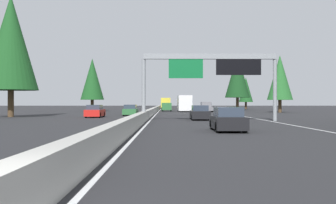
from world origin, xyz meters
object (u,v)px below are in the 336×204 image
(pickup_far_center, at_px, (206,107))
(oncoming_near, at_px, (131,110))
(box_truck_distant_b, at_px, (166,103))
(conifer_left_mid, at_px, (92,79))
(conifer_right_distant, at_px, (246,90))
(conifer_left_near, at_px, (11,43))
(sign_gantry_overhead, at_px, (211,68))
(minivan_mid_center, at_px, (167,106))
(sedan_near_right, at_px, (228,120))
(sedan_mid_left, at_px, (200,113))
(oncoming_far, at_px, (95,112))
(bus_far_right, at_px, (184,103))
(conifer_right_mid, at_px, (280,78))
(conifer_right_far, at_px, (237,76))

(pickup_far_center, distance_m, oncoming_near, 23.80)
(box_truck_distant_b, height_order, conifer_left_mid, conifer_left_mid)
(oncoming_near, bearing_deg, conifer_right_distant, 153.93)
(conifer_left_near, bearing_deg, sign_gantry_overhead, -115.37)
(conifer_right_distant, height_order, conifer_left_near, conifer_left_near)
(oncoming_near, xyz_separation_m, conifer_right_distant, (53.75, -26.30, 4.55))
(minivan_mid_center, height_order, oncoming_near, minivan_mid_center)
(minivan_mid_center, bearing_deg, conifer_left_near, 150.10)
(sedan_near_right, relative_size, sedan_mid_left, 1.00)
(pickup_far_center, xyz_separation_m, minivan_mid_center, (6.71, 7.41, 0.04))
(minivan_mid_center, distance_m, conifer_left_near, 38.65)
(minivan_mid_center, relative_size, conifer_left_mid, 0.47)
(sedan_mid_left, bearing_deg, oncoming_near, 30.81)
(oncoming_far, height_order, conifer_left_near, conifer_left_near)
(sedan_mid_left, xyz_separation_m, minivan_mid_center, (40.91, 3.36, 0.27))
(box_truck_distant_b, distance_m, bus_far_right, 26.61)
(oncoming_near, xyz_separation_m, conifer_left_mid, (25.68, 9.99, 5.74))
(sedan_mid_left, xyz_separation_m, conifer_right_distant, (67.56, -18.06, 4.55))
(box_truck_distant_b, distance_m, conifer_right_mid, 40.59)
(oncoming_far, relative_size, conifer_right_far, 0.33)
(oncoming_near, distance_m, conifer_right_distant, 60.01)
(sedan_mid_left, bearing_deg, conifer_right_far, -13.89)
(conifer_left_mid, bearing_deg, conifer_right_distant, -52.28)
(conifer_right_far, height_order, conifer_left_near, conifer_left_near)
(conifer_right_mid, bearing_deg, sedan_near_right, 160.48)
(conifer_right_distant, xyz_separation_m, conifer_left_near, (-59.42, 40.26, 3.78))
(conifer_right_mid, distance_m, conifer_right_far, 24.56)
(minivan_mid_center, bearing_deg, pickup_far_center, -132.15)
(sedan_near_right, height_order, conifer_left_near, conifer_left_near)
(sign_gantry_overhead, distance_m, conifer_left_mid, 46.42)
(sedan_mid_left, distance_m, conifer_right_distant, 70.08)
(pickup_far_center, distance_m, conifer_left_mid, 23.55)
(pickup_far_center, height_order, bus_far_right, bus_far_right)
(minivan_mid_center, xyz_separation_m, conifer_right_far, (13.29, -16.77, 7.19))
(pickup_far_center, distance_m, oncoming_far, 31.42)
(sedan_near_right, xyz_separation_m, conifer_right_mid, (45.56, -16.15, 5.46))
(bus_far_right, height_order, conifer_right_mid, conifer_right_mid)
(sedan_near_right, distance_m, box_truck_distant_b, 80.59)
(conifer_left_near, bearing_deg, oncoming_near, -67.88)
(box_truck_distant_b, height_order, oncoming_far, box_truck_distant_b)
(bus_far_right, bearing_deg, oncoming_far, 159.17)
(conifer_left_mid, bearing_deg, pickup_far_center, -103.38)
(conifer_right_mid, xyz_separation_m, conifer_right_distant, (37.64, -1.48, -0.91))
(sedan_near_right, relative_size, pickup_far_center, 0.79)
(oncoming_near, height_order, conifer_left_near, conifer_left_near)
(sedan_mid_left, distance_m, oncoming_far, 13.80)
(sign_gantry_overhead, bearing_deg, conifer_right_far, -12.42)
(sedan_mid_left, distance_m, conifer_right_far, 56.32)
(box_truck_distant_b, bearing_deg, conifer_right_mid, -149.96)
(sign_gantry_overhead, bearing_deg, minivan_mid_center, 5.51)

